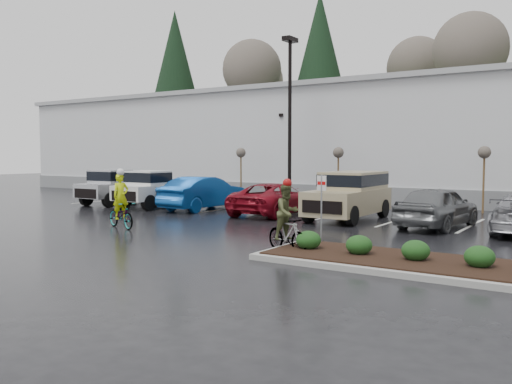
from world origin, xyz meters
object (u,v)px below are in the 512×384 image
Objects in this scene: sapling_west at (241,156)px; sapling_mid at (338,156)px; lamppost at (290,102)px; suv_tan at (348,196)px; sapling_east at (484,156)px; fire_lane_sign at (321,201)px; pickup_silver at (122,187)px; car_grey at (437,207)px; car_blue at (204,193)px; pickup_white at (160,189)px; car_red at (275,199)px; cyclist_olive at (287,225)px; cyclist_hivis at (121,210)px.

sapling_west is 6.50m from sapling_mid.
lamppost reaches higher than suv_tan.
sapling_east is 0.63× the size of suv_tan.
pickup_silver is at bearing 156.62° from fire_lane_sign.
sapling_mid is at bearing -35.18° from car_grey.
suv_tan is (-2.17, 6.97, -0.38)m from fire_lane_sign.
fire_lane_sign is at bearing -23.38° from pickup_silver.
pickup_white is at bearing 4.85° from car_blue.
car_red is (7.04, 0.17, -0.24)m from pickup_white.
car_blue is (-4.65, -5.94, -1.89)m from sapling_mid.
car_grey is at bearing -25.05° from sapling_west.
car_blue is 4.17m from car_red.
pickup_silver is at bearing 5.71° from car_grey.
fire_lane_sign is 12.10m from car_blue.
pickup_white is at bearing -134.78° from lamppost.
sapling_west is 0.63× the size of car_blue.
sapling_mid reaches higher than suv_tan.
sapling_west is at bearing 56.21° from pickup_silver.
fire_lane_sign is at bearing 147.70° from car_blue.
fire_lane_sign reaches higher than pickup_silver.
cyclist_olive is at bearing -60.66° from lamppost.
car_grey is at bearing 4.85° from cyclist_olive.
lamppost is 13.01m from cyclist_hivis.
car_grey is 12.07m from cyclist_hivis.
fire_lane_sign is 17.21m from pickup_silver.
suv_tan is at bearing -176.95° from car_blue.
car_red is 9.63m from cyclist_olive.
sapling_mid is 7.50m from sapling_east.
pickup_silver is 1.02× the size of suv_tan.
lamppost is 4.00m from sapling_mid.
sapling_west and sapling_mid have the same top height.
pickup_silver is 13.63m from suv_tan.
cyclist_hivis is at bearing -75.09° from sapling_west.
car_red is at bearing 3.65° from car_grey.
sapling_east is at bearing 21.99° from pickup_white.
pickup_white is 2.29× the size of cyclist_hivis.
lamppost is at bearing -69.89° from car_red.
sapling_west reaches higher than pickup_white.
sapling_east is (7.50, 0.00, 0.00)m from sapling_mid.
cyclist_olive is at bearing -79.89° from cyclist_hivis.
sapling_west is 11.39m from suv_tan.
lamppost is 2.88× the size of sapling_east.
sapling_mid is at bearing 21.80° from lamppost.
cyclist_hivis reaches higher than pickup_white.
car_red is (2.01, -4.90, -4.95)m from lamppost.
lamppost is 11.94m from car_grey.
cyclist_hivis reaches higher than car_blue.
cyclist_hivis is (-10.05, -6.69, -0.10)m from car_grey.
sapling_east is at bearing -21.97° from cyclist_hivis.
car_red is (4.17, 0.04, -0.10)m from car_blue.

